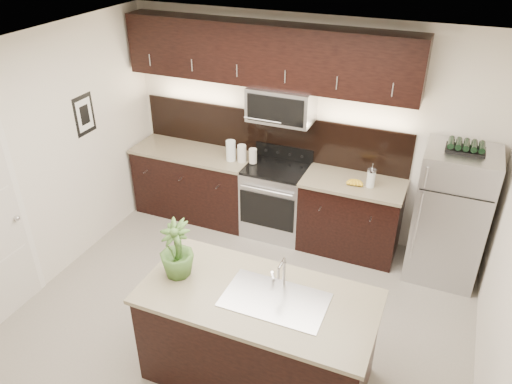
% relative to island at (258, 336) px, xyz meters
% --- Properties ---
extents(ground, '(4.50, 4.50, 0.00)m').
position_rel_island_xyz_m(ground, '(-0.43, 0.53, -0.47)').
color(ground, gray).
rests_on(ground, ground).
extents(room_walls, '(4.52, 4.02, 2.71)m').
position_rel_island_xyz_m(room_walls, '(-0.54, 0.50, 1.22)').
color(room_walls, silver).
rests_on(room_walls, ground).
extents(counter_run, '(3.51, 0.65, 0.94)m').
position_rel_island_xyz_m(counter_run, '(-0.88, 2.22, -0.00)').
color(counter_run, black).
rests_on(counter_run, ground).
extents(upper_fixtures, '(3.49, 0.40, 1.66)m').
position_rel_island_xyz_m(upper_fixtures, '(-0.86, 2.37, 1.67)').
color(upper_fixtures, black).
rests_on(upper_fixtures, counter_run).
extents(island, '(1.96, 0.96, 0.94)m').
position_rel_island_xyz_m(island, '(0.00, 0.00, 0.00)').
color(island, black).
rests_on(island, ground).
extents(sink_faucet, '(0.84, 0.50, 0.28)m').
position_rel_island_xyz_m(sink_faucet, '(0.15, 0.01, 0.48)').
color(sink_faucet, silver).
rests_on(sink_faucet, island).
extents(refrigerator, '(0.75, 0.68, 1.55)m').
position_rel_island_xyz_m(refrigerator, '(1.37, 2.16, 0.30)').
color(refrigerator, '#B2B2B7').
rests_on(refrigerator, ground).
extents(wine_rack, '(0.38, 0.24, 0.09)m').
position_rel_island_xyz_m(wine_rack, '(1.37, 2.16, 1.12)').
color(wine_rack, black).
rests_on(wine_rack, refrigerator).
extents(plant, '(0.38, 0.38, 0.53)m').
position_rel_island_xyz_m(plant, '(-0.74, -0.01, 0.73)').
color(plant, '#395C25').
rests_on(plant, island).
extents(canisters, '(0.39, 0.15, 0.26)m').
position_rel_island_xyz_m(canisters, '(-1.16, 2.19, 0.58)').
color(canisters, silver).
rests_on(canisters, counter_run).
extents(french_press, '(0.10, 0.10, 0.28)m').
position_rel_island_xyz_m(french_press, '(0.48, 2.17, 0.57)').
color(french_press, silver).
rests_on(french_press, counter_run).
extents(bananas, '(0.21, 0.17, 0.06)m').
position_rel_island_xyz_m(bananas, '(0.25, 2.14, 0.50)').
color(bananas, gold).
rests_on(bananas, counter_run).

